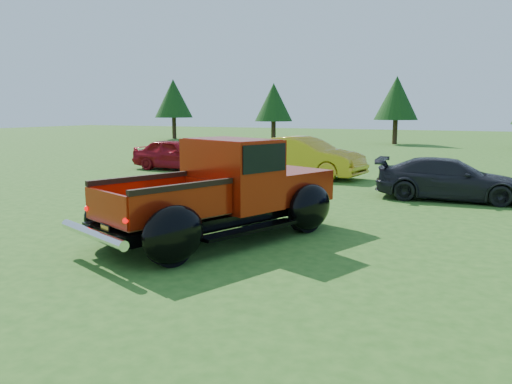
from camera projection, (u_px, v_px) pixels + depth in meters
name	position (u px, v px, depth m)	size (l,w,h in m)	color
ground	(254.00, 261.00, 8.35)	(120.00, 120.00, 0.00)	#2A5919
tree_far_west	(173.00, 99.00, 43.79)	(3.33, 3.33, 5.20)	#332114
tree_west	(274.00, 102.00, 38.79)	(2.94, 2.94, 4.60)	#332114
tree_mid_left	(396.00, 98.00, 36.77)	(3.20, 3.20, 5.00)	#332114
pickup_truck	(232.00, 190.00, 9.97)	(3.90, 5.54, 1.93)	black
show_car_red	(177.00, 154.00, 21.05)	(1.55, 3.85, 1.31)	maroon
show_car_yellow	(304.00, 157.00, 18.73)	(1.60, 4.58, 1.51)	gold
show_car_grey	(449.00, 179.00, 13.98)	(1.63, 4.01, 1.16)	black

